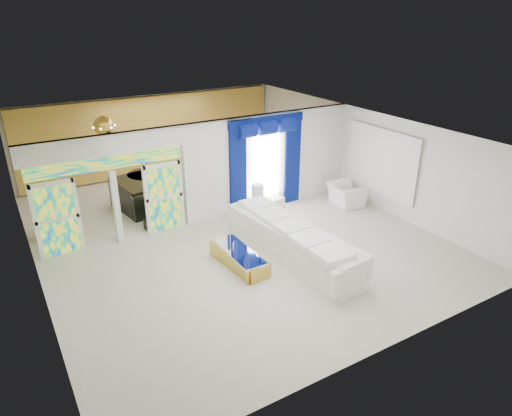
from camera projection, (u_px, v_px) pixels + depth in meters
floor at (226, 231)px, 13.25m from camera, size 12.00×12.00×0.00m
dividing_wall at (271, 160)px, 14.44m from camera, size 5.70×0.18×3.00m
dividing_header at (105, 145)px, 11.60m from camera, size 4.30×0.18×0.55m
stained_panel_left at (57, 219)px, 11.63m from camera, size 0.95×0.04×2.00m
stained_panel_right at (164, 197)px, 12.97m from camera, size 0.95×0.04×2.00m
stained_transom at (108, 163)px, 11.79m from camera, size 4.00×0.05×0.35m
window_pane at (266, 164)px, 14.27m from camera, size 1.00×0.02×2.30m
blue_drape_left at (238, 171)px, 13.79m from camera, size 0.55×0.10×2.80m
blue_drape_right at (292, 161)px, 14.73m from camera, size 0.55×0.10×2.80m
blue_pelmet at (266, 121)px, 13.70m from camera, size 2.60×0.12×0.25m
wall_mirror at (381, 162)px, 14.16m from camera, size 0.04×2.70×1.90m
gold_curtains at (153, 135)px, 17.29m from camera, size 9.70×0.12×2.90m
white_sofa at (291, 243)px, 11.68m from camera, size 1.40×4.47×0.84m
coffee_table at (239, 259)px, 11.37m from camera, size 0.79×1.86×0.40m
console_table at (266, 206)px, 14.35m from camera, size 1.28×0.54×0.41m
table_lamp at (258, 193)px, 14.01m from camera, size 0.36×0.36×0.58m
armchair at (346, 195)px, 14.86m from camera, size 1.07×1.19×0.70m
grand_piano at (142, 194)px, 14.59m from camera, size 1.66×2.03×0.93m
piano_bench at (160, 221)px, 13.46m from camera, size 0.96×0.49×0.31m
tv_console at (50, 223)px, 12.81m from camera, size 0.53×0.48×0.77m
chandelier at (104, 126)px, 13.78m from camera, size 0.60×0.60×0.60m
decanters at (237, 248)px, 11.26m from camera, size 0.19×1.12×0.25m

